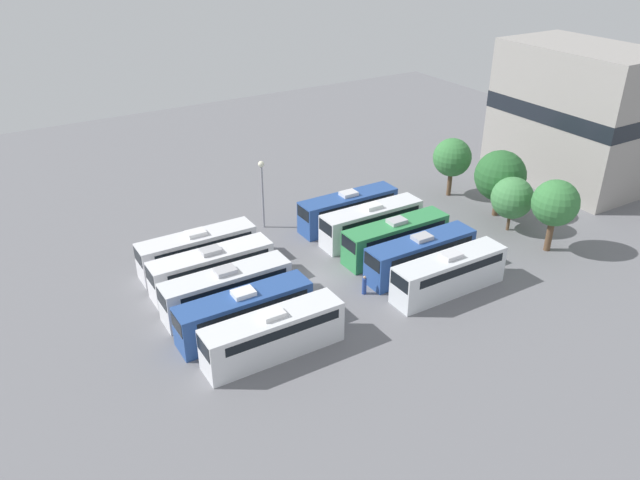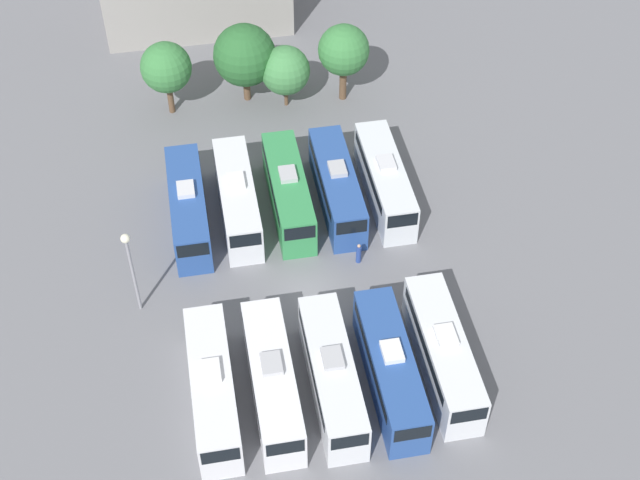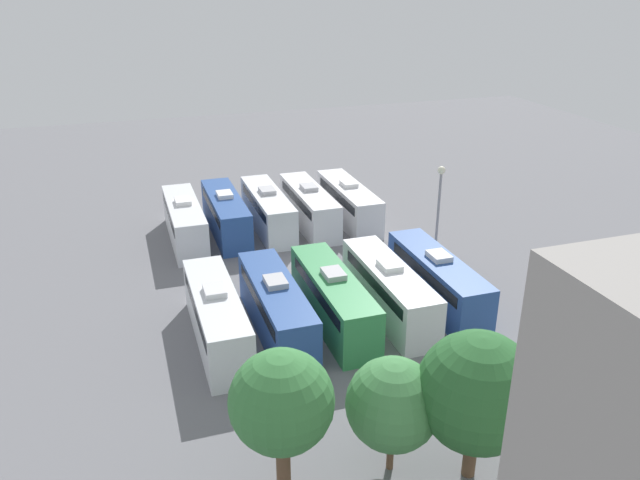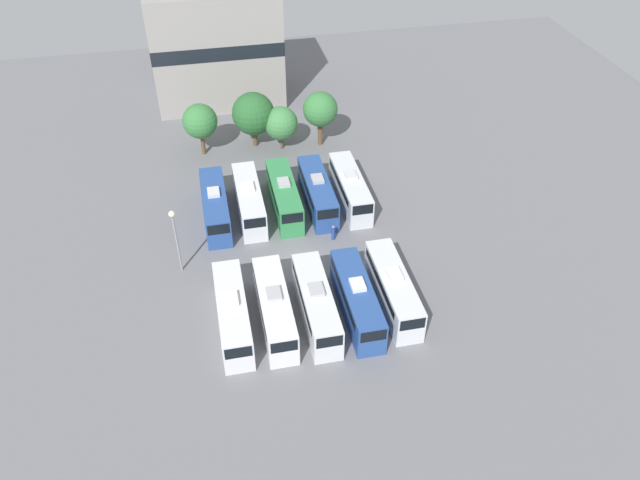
{
  "view_description": "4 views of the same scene",
  "coord_description": "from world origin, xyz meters",
  "px_view_note": "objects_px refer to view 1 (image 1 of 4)",
  "views": [
    {
      "loc": [
        38.73,
        -23.29,
        27.69
      ],
      "look_at": [
        -0.99,
        0.81,
        3.04
      ],
      "focal_mm": 35.0,
      "sensor_mm": 36.0,
      "label": 1
    },
    {
      "loc": [
        -6.23,
        -38.83,
        45.41
      ],
      "look_at": [
        1.18,
        1.62,
        3.05
      ],
      "focal_mm": 50.0,
      "sensor_mm": 36.0,
      "label": 2
    },
    {
      "loc": [
        11.36,
        39.8,
        19.98
      ],
      "look_at": [
        -1.49,
        0.88,
        2.44
      ],
      "focal_mm": 35.0,
      "sensor_mm": 36.0,
      "label": 3
    },
    {
      "loc": [
        -7.44,
        -45.3,
        39.5
      ],
      "look_at": [
        1.94,
        -1.16,
        2.75
      ],
      "focal_mm": 35.0,
      "sensor_mm": 36.0,
      "label": 4
    }
  ],
  "objects_px": {
    "bus_0": "(198,250)",
    "tree_0": "(452,158)",
    "bus_6": "(372,222)",
    "bus_8": "(421,254)",
    "depot_building": "(575,115)",
    "bus_7": "(396,237)",
    "bus_5": "(348,209)",
    "tree_2": "(512,198)",
    "worker_person": "(364,286)",
    "bus_1": "(212,268)",
    "tree_3": "(555,203)",
    "bus_9": "(449,273)",
    "tree_1": "(500,176)",
    "bus_4": "(274,333)",
    "bus_2": "(227,289)",
    "bus_3": "(245,312)",
    "light_pole": "(262,182)"
  },
  "relations": [
    {
      "from": "bus_5",
      "to": "bus_7",
      "type": "bearing_deg",
      "value": 2.31
    },
    {
      "from": "bus_0",
      "to": "bus_2",
      "type": "relative_size",
      "value": 1.0
    },
    {
      "from": "bus_4",
      "to": "bus_1",
      "type": "bearing_deg",
      "value": -179.01
    },
    {
      "from": "bus_5",
      "to": "bus_9",
      "type": "distance_m",
      "value": 14.41
    },
    {
      "from": "bus_1",
      "to": "bus_2",
      "type": "xyz_separation_m",
      "value": [
        3.56,
        -0.25,
        0.0
      ]
    },
    {
      "from": "bus_0",
      "to": "tree_2",
      "type": "height_order",
      "value": "tree_2"
    },
    {
      "from": "bus_3",
      "to": "depot_building",
      "type": "relative_size",
      "value": 0.61
    },
    {
      "from": "tree_1",
      "to": "bus_8",
      "type": "bearing_deg",
      "value": -70.55
    },
    {
      "from": "light_pole",
      "to": "tree_2",
      "type": "bearing_deg",
      "value": 57.32
    },
    {
      "from": "bus_5",
      "to": "depot_building",
      "type": "relative_size",
      "value": 0.61
    },
    {
      "from": "worker_person",
      "to": "tree_0",
      "type": "xyz_separation_m",
      "value": [
        -11.58,
        19.33,
        3.56
      ]
    },
    {
      "from": "bus_5",
      "to": "bus_4",
      "type": "bearing_deg",
      "value": -47.69
    },
    {
      "from": "bus_0",
      "to": "tree_0",
      "type": "distance_m",
      "value": 29.34
    },
    {
      "from": "worker_person",
      "to": "tree_3",
      "type": "relative_size",
      "value": 0.24
    },
    {
      "from": "bus_6",
      "to": "tree_0",
      "type": "distance_m",
      "value": 14.03
    },
    {
      "from": "bus_8",
      "to": "depot_building",
      "type": "height_order",
      "value": "depot_building"
    },
    {
      "from": "bus_4",
      "to": "tree_1",
      "type": "bearing_deg",
      "value": 105.67
    },
    {
      "from": "bus_9",
      "to": "worker_person",
      "type": "relative_size",
      "value": 6.11
    },
    {
      "from": "bus_8",
      "to": "tree_3",
      "type": "relative_size",
      "value": 1.5
    },
    {
      "from": "bus_5",
      "to": "light_pole",
      "type": "bearing_deg",
      "value": -117.74
    },
    {
      "from": "bus_5",
      "to": "tree_0",
      "type": "relative_size",
      "value": 1.6
    },
    {
      "from": "bus_1",
      "to": "bus_4",
      "type": "height_order",
      "value": "same"
    },
    {
      "from": "bus_2",
      "to": "light_pole",
      "type": "distance_m",
      "value": 14.53
    },
    {
      "from": "bus_3",
      "to": "light_pole",
      "type": "bearing_deg",
      "value": 148.9
    },
    {
      "from": "bus_9",
      "to": "worker_person",
      "type": "bearing_deg",
      "value": -118.07
    },
    {
      "from": "bus_4",
      "to": "bus_8",
      "type": "distance_m",
      "value": 16.28
    },
    {
      "from": "tree_0",
      "to": "bus_7",
      "type": "bearing_deg",
      "value": -59.81
    },
    {
      "from": "bus_4",
      "to": "bus_8",
      "type": "xyz_separation_m",
      "value": [
        -3.46,
        15.91,
        0.0
      ]
    },
    {
      "from": "bus_7",
      "to": "tree_1",
      "type": "xyz_separation_m",
      "value": [
        -1.33,
        13.82,
        2.53
      ]
    },
    {
      "from": "depot_building",
      "to": "bus_2",
      "type": "bearing_deg",
      "value": -84.39
    },
    {
      "from": "bus_0",
      "to": "bus_7",
      "type": "distance_m",
      "value": 17.51
    },
    {
      "from": "bus_8",
      "to": "tree_2",
      "type": "bearing_deg",
      "value": 98.3
    },
    {
      "from": "bus_2",
      "to": "tree_0",
      "type": "height_order",
      "value": "tree_0"
    },
    {
      "from": "bus_8",
      "to": "tree_1",
      "type": "relative_size",
      "value": 1.49
    },
    {
      "from": "bus_1",
      "to": "depot_building",
      "type": "xyz_separation_m",
      "value": [
        -0.77,
        43.85,
        5.88
      ]
    },
    {
      "from": "bus_9",
      "to": "bus_1",
      "type": "bearing_deg",
      "value": -123.49
    },
    {
      "from": "bus_1",
      "to": "worker_person",
      "type": "xyz_separation_m",
      "value": [
        7.42,
        10.03,
        -0.99
      ]
    },
    {
      "from": "bus_4",
      "to": "bus_9",
      "type": "relative_size",
      "value": 1.0
    },
    {
      "from": "bus_8",
      "to": "bus_2",
      "type": "bearing_deg",
      "value": -102.14
    },
    {
      "from": "bus_1",
      "to": "bus_6",
      "type": "distance_m",
      "value": 16.15
    },
    {
      "from": "bus_4",
      "to": "bus_6",
      "type": "bearing_deg",
      "value": 123.91
    },
    {
      "from": "light_pole",
      "to": "depot_building",
      "type": "bearing_deg",
      "value": 79.0
    },
    {
      "from": "bus_0",
      "to": "tree_2",
      "type": "relative_size",
      "value": 1.88
    },
    {
      "from": "bus_9",
      "to": "tree_0",
      "type": "height_order",
      "value": "tree_0"
    },
    {
      "from": "bus_0",
      "to": "bus_9",
      "type": "bearing_deg",
      "value": 48.33
    },
    {
      "from": "bus_1",
      "to": "tree_3",
      "type": "xyz_separation_m",
      "value": [
        10.06,
        28.64,
        2.94
      ]
    },
    {
      "from": "bus_8",
      "to": "tree_3",
      "type": "distance_m",
      "value": 13.23
    },
    {
      "from": "bus_3",
      "to": "bus_5",
      "type": "relative_size",
      "value": 1.0
    },
    {
      "from": "bus_2",
      "to": "depot_building",
      "type": "relative_size",
      "value": 0.61
    },
    {
      "from": "bus_3",
      "to": "depot_building",
      "type": "bearing_deg",
      "value": 100.08
    }
  ]
}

